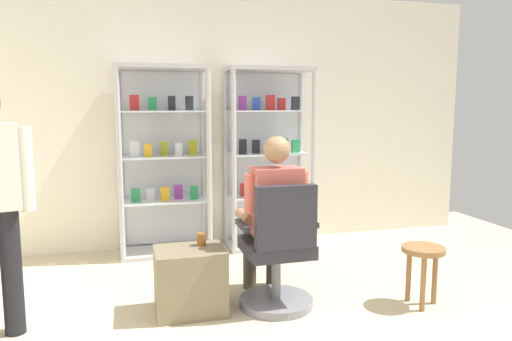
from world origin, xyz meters
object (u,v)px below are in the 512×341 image
tea_glass (201,239)px  storage_crate (190,281)px  wooden_stool (423,259)px  display_cabinet_left (164,159)px  office_chair (279,258)px  display_cabinet_right (267,156)px  seated_shopkeeper (272,211)px

tea_glass → storage_crate: bearing=-143.6°
wooden_stool → display_cabinet_left: bearing=133.5°
display_cabinet_left → tea_glass: size_ratio=20.68×
office_chair → tea_glass: size_ratio=10.45×
display_cabinet_right → office_chair: 1.80m
office_chair → storage_crate: (-0.64, 0.11, -0.16)m
wooden_stool → seated_shopkeeper: bearing=160.4°
storage_crate → display_cabinet_left: bearing=92.4°
storage_crate → display_cabinet_right: bearing=56.1°
storage_crate → tea_glass: (0.10, 0.07, 0.28)m
office_chair → seated_shopkeeper: (-0.00, 0.16, 0.32)m
display_cabinet_right → storage_crate: size_ratio=3.78×
display_cabinet_right → seated_shopkeeper: 1.57m
display_cabinet_left → storage_crate: size_ratio=3.78×
office_chair → wooden_stool: (1.07, -0.22, -0.03)m
wooden_stool → display_cabinet_right: bearing=109.8°
display_cabinet_right → tea_glass: 1.80m
storage_crate → wooden_stool: size_ratio=1.10×
display_cabinet_right → seated_shopkeeper: display_cabinet_right is taller
display_cabinet_right → seated_shopkeeper: (-0.40, -1.49, -0.26)m
display_cabinet_left → wooden_stool: (1.78, -1.88, -0.60)m
storage_crate → wooden_stool: bearing=-11.0°
office_chair → storage_crate: size_ratio=1.91×
storage_crate → tea_glass: size_ratio=5.48×
display_cabinet_left → wooden_stool: display_cabinet_left is taller
office_chair → wooden_stool: office_chair is taller
office_chair → display_cabinet_left: bearing=113.1°
seated_shopkeeper → display_cabinet_left: bearing=115.3°
seated_shopkeeper → display_cabinet_right: bearing=75.1°
display_cabinet_right → display_cabinet_left: bearing=180.0°
display_cabinet_left → office_chair: (0.71, -1.66, -0.57)m
display_cabinet_left → office_chair: size_ratio=1.98×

